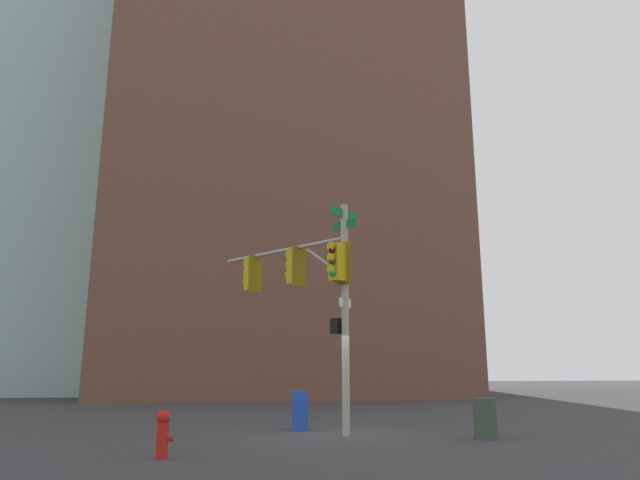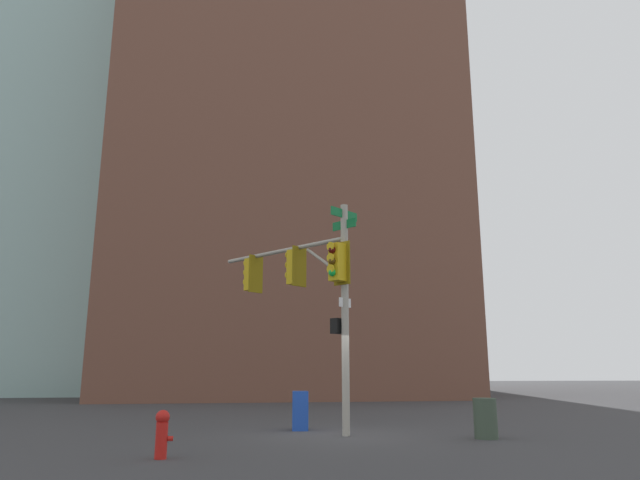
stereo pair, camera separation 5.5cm
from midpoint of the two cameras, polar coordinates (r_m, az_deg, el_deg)
ground_plane at (r=15.74m, az=1.41°, el=-18.49°), size 200.00×200.00×0.00m
signal_pole_assembly at (r=16.43m, az=-1.35°, el=-3.93°), size 3.41×4.47×6.03m
fire_hydrant at (r=11.74m, az=-15.24°, el=-17.66°), size 0.34×0.26×0.87m
litter_bin at (r=15.28m, az=15.75°, el=-16.41°), size 0.56×0.56×0.95m
newspaper_box at (r=16.91m, az=-2.05°, el=-16.31°), size 0.52×0.62×1.05m
building_brick_nearside at (r=44.62m, az=-3.81°, el=8.58°), size 22.50×17.56×35.70m
building_brick_midblock at (r=69.29m, az=2.53°, el=3.62°), size 22.47×17.63×42.44m
building_brick_farside at (r=81.64m, az=-21.21°, el=0.75°), size 18.58×15.08×39.12m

